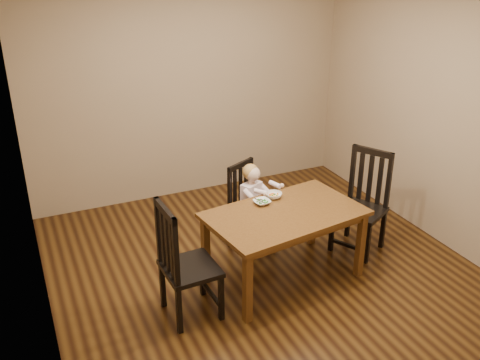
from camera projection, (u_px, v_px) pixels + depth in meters
name	position (u px, v px, depth m)	size (l,w,h in m)	color
room	(263.00, 140.00, 4.80)	(4.01, 4.01, 2.71)	#492D0F
dining_table	(285.00, 220.00, 4.94)	(1.53, 1.05, 0.71)	#4A2C11
chair_child	(249.00, 207.00, 5.59)	(0.52, 0.51, 0.92)	black
chair_left	(184.00, 264.00, 4.47)	(0.47, 0.49, 1.08)	black
chair_right	(362.00, 203.00, 5.51)	(0.61, 0.62, 1.08)	black
toddler	(253.00, 198.00, 5.51)	(0.29, 0.36, 0.49)	white
bowl_peas	(262.00, 202.00, 5.05)	(0.16, 0.16, 0.04)	white
bowl_veg	(274.00, 195.00, 5.17)	(0.16, 0.16, 0.05)	white
fork	(260.00, 202.00, 5.01)	(0.10, 0.10, 0.05)	silver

